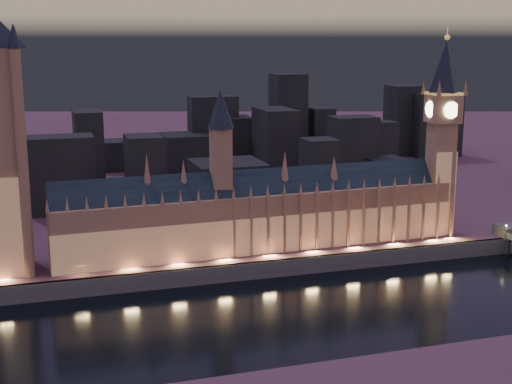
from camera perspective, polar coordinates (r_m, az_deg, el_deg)
name	(u,v)px	position (r m, az deg, el deg)	size (l,w,h in m)	color
ground_plane	(284,310)	(296.21, 2.27, -9.44)	(2000.00, 2000.00, 0.00)	black
north_bank	(125,136)	(791.68, -10.45, 4.39)	(2000.00, 960.00, 8.00)	#503541
embankment_wall	(255,271)	(331.38, -0.11, -6.30)	(2000.00, 2.50, 8.00)	#445056
palace_of_westminster	(260,212)	(346.73, 0.29, -1.61)	(202.00, 27.07, 78.00)	#8B7753
elizabeth_tower	(443,121)	(381.04, 14.70, 5.51)	(18.00, 18.00, 106.57)	#8B7753
city_backdrop	(214,147)	(525.23, -3.34, 3.59)	(456.94, 215.63, 72.33)	black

